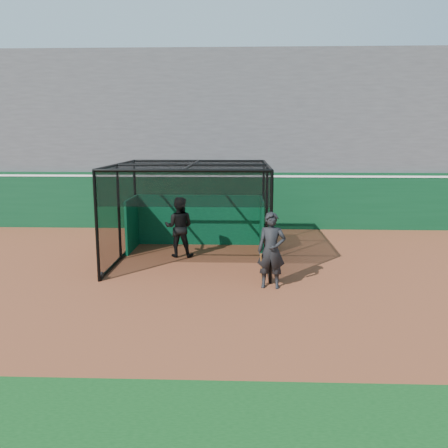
{
  "coord_description": "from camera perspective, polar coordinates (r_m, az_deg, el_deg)",
  "views": [
    {
      "loc": [
        1.4,
        -12.4,
        4.11
      ],
      "look_at": [
        0.86,
        2.0,
        1.4
      ],
      "focal_mm": 38.0,
      "sensor_mm": 36.0,
      "label": 1
    }
  ],
  "objects": [
    {
      "name": "on_deck_player",
      "position": [
        12.89,
        5.72,
        -3.18
      ],
      "size": [
        0.8,
        0.57,
        2.08
      ],
      "color": "black",
      "rests_on": "ground"
    },
    {
      "name": "outfield_wall",
      "position": [
        21.13,
        -1.66,
        2.97
      ],
      "size": [
        50.0,
        0.5,
        2.5
      ],
      "color": "#0A371B",
      "rests_on": "ground"
    },
    {
      "name": "grandstand",
      "position": [
        24.71,
        -1.11,
        11.5
      ],
      "size": [
        50.0,
        7.85,
        8.95
      ],
      "color": "#4C4C4F",
      "rests_on": "ground"
    },
    {
      "name": "batter",
      "position": [
        16.21,
        -5.43,
        -0.36
      ],
      "size": [
        1.04,
        0.83,
        2.06
      ],
      "primitive_type": "imported",
      "rotation": [
        0.0,
        0.0,
        3.09
      ],
      "color": "black",
      "rests_on": "ground"
    },
    {
      "name": "ground",
      "position": [
        13.14,
        -4.11,
        -7.61
      ],
      "size": [
        120.0,
        120.0,
        0.0
      ],
      "primitive_type": "plane",
      "color": "brown",
      "rests_on": "ground"
    },
    {
      "name": "batting_cage",
      "position": [
        15.59,
        -3.83,
        1.28
      ],
      "size": [
        4.96,
        4.97,
        3.16
      ],
      "color": "black",
      "rests_on": "ground"
    }
  ]
}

